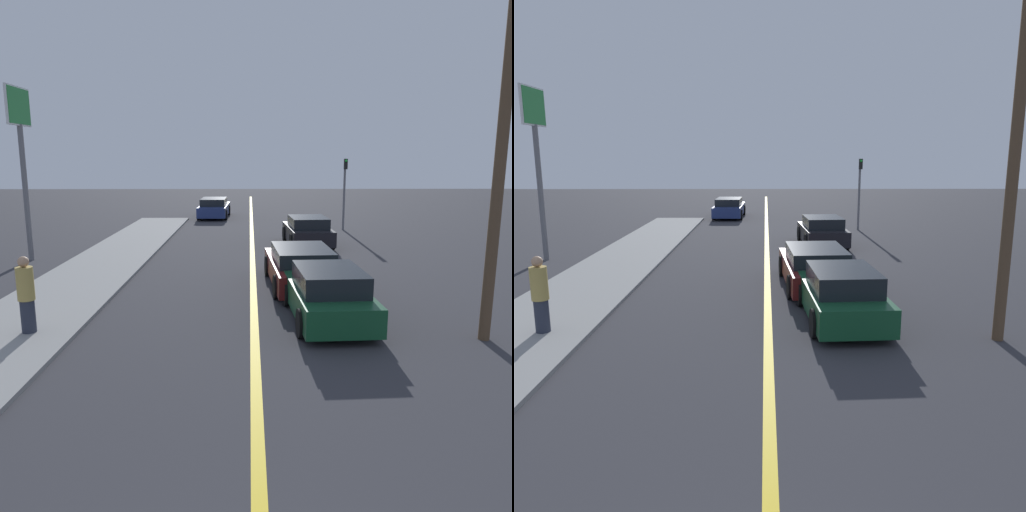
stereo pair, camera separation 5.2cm
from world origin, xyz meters
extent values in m
cube|color=gold|center=(0.00, 18.00, 0.00)|extent=(0.20, 60.00, 0.01)
cube|color=gray|center=(-5.49, 14.86, 0.05)|extent=(2.99, 29.72, 0.10)
cube|color=#144728|center=(1.80, 9.70, 0.51)|extent=(1.93, 3.98, 0.65)
cube|color=black|center=(1.80, 9.51, 1.08)|extent=(1.63, 2.22, 0.51)
cylinder|color=black|center=(0.92, 10.86, 0.33)|extent=(0.26, 0.68, 0.66)
cylinder|color=black|center=(2.55, 10.95, 0.33)|extent=(0.26, 0.68, 0.66)
cylinder|color=black|center=(1.06, 8.46, 0.33)|extent=(0.26, 0.68, 0.66)
cylinder|color=black|center=(2.69, 8.55, 0.33)|extent=(0.26, 0.68, 0.66)
cube|color=maroon|center=(1.48, 12.98, 0.50)|extent=(2.12, 4.55, 0.62)
cube|color=black|center=(1.48, 12.76, 1.03)|extent=(1.78, 2.54, 0.45)
cylinder|color=black|center=(0.52, 14.31, 0.35)|extent=(0.26, 0.70, 0.69)
cylinder|color=black|center=(2.30, 14.41, 0.35)|extent=(0.26, 0.70, 0.69)
cylinder|color=black|center=(0.67, 11.55, 0.35)|extent=(0.26, 0.70, 0.69)
cylinder|color=black|center=(2.45, 11.65, 0.35)|extent=(0.26, 0.70, 0.69)
cube|color=black|center=(2.51, 20.21, 0.52)|extent=(2.02, 3.94, 0.66)
cube|color=black|center=(2.51, 20.02, 1.08)|extent=(1.70, 2.20, 0.46)
cylinder|color=black|center=(1.59, 21.35, 0.36)|extent=(0.26, 0.73, 0.71)
cylinder|color=black|center=(3.29, 21.45, 0.36)|extent=(0.26, 0.73, 0.71)
cylinder|color=black|center=(1.73, 18.97, 0.36)|extent=(0.26, 0.73, 0.71)
cylinder|color=black|center=(3.43, 19.08, 0.36)|extent=(0.26, 0.73, 0.71)
cube|color=navy|center=(-2.45, 30.83, 0.51)|extent=(1.90, 4.60, 0.64)
cube|color=black|center=(-2.45, 30.60, 1.05)|extent=(1.63, 2.55, 0.45)
cylinder|color=black|center=(-3.25, 32.27, 0.34)|extent=(0.24, 0.68, 0.67)
cylinder|color=black|center=(-1.56, 32.22, 0.34)|extent=(0.24, 0.68, 0.67)
cylinder|color=black|center=(-3.33, 29.44, 0.34)|extent=(0.24, 0.68, 0.67)
cylinder|color=black|center=(-1.64, 29.40, 0.34)|extent=(0.24, 0.68, 0.67)
cylinder|color=#282D3D|center=(-5.05, 8.62, 0.47)|extent=(0.31, 0.31, 0.74)
cylinder|color=tan|center=(-5.05, 8.62, 1.22)|extent=(0.37, 0.37, 0.74)
sphere|color=tan|center=(-5.05, 8.62, 1.71)|extent=(0.24, 0.24, 0.24)
cylinder|color=slate|center=(5.02, 24.99, 1.92)|extent=(0.12, 0.12, 3.84)
cube|color=black|center=(5.02, 24.81, 3.56)|extent=(0.18, 0.18, 0.55)
sphere|color=green|center=(5.02, 24.72, 3.73)|extent=(0.14, 0.14, 0.14)
cylinder|color=slate|center=(-8.61, 17.05, 2.57)|extent=(0.20, 0.20, 5.13)
cube|color=silver|center=(-8.61, 17.05, 5.77)|extent=(0.08, 1.86, 1.40)
cube|color=#238438|center=(-8.61, 17.05, 5.77)|extent=(0.12, 1.74, 1.28)
cylinder|color=brown|center=(5.06, 8.30, 3.62)|extent=(0.24, 0.24, 7.25)
camera|label=1|loc=(-0.11, -2.07, 3.97)|focal=35.00mm
camera|label=2|loc=(-0.05, -2.07, 3.97)|focal=35.00mm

